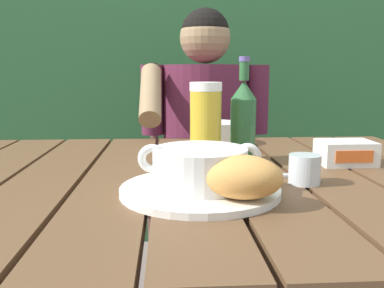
% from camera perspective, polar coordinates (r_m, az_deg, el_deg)
% --- Properties ---
extents(dining_table, '(1.27, 0.93, 0.75)m').
position_cam_1_polar(dining_table, '(0.89, -0.67, -9.86)').
color(dining_table, brown).
rests_on(dining_table, ground_plane).
extents(hedge_backdrop, '(3.23, 0.89, 2.50)m').
position_cam_1_polar(hedge_backdrop, '(2.60, -0.18, 13.21)').
color(hedge_backdrop, '#2A5931').
rests_on(hedge_backdrop, ground_plane).
extents(chair_near_diner, '(0.44, 0.46, 1.00)m').
position_cam_1_polar(chair_near_diner, '(1.82, 1.24, -5.62)').
color(chair_near_diner, '#51352F').
rests_on(chair_near_diner, ground_plane).
extents(person_eating, '(0.48, 0.47, 1.19)m').
position_cam_1_polar(person_eating, '(1.57, 1.79, 0.56)').
color(person_eating, '#581F36').
rests_on(person_eating, ground_plane).
extents(serving_plate, '(0.28, 0.28, 0.01)m').
position_cam_1_polar(serving_plate, '(0.73, 1.10, -6.33)').
color(serving_plate, white).
rests_on(serving_plate, dining_table).
extents(soup_bowl, '(0.21, 0.16, 0.08)m').
position_cam_1_polar(soup_bowl, '(0.72, 1.11, -3.11)').
color(soup_bowl, white).
rests_on(soup_bowl, serving_plate).
extents(bread_roll, '(0.15, 0.13, 0.07)m').
position_cam_1_polar(bread_roll, '(0.66, 6.97, -4.53)').
color(bread_roll, '#CF8E45').
rests_on(bread_roll, serving_plate).
extents(beer_glass, '(0.07, 0.07, 0.19)m').
position_cam_1_polar(beer_glass, '(0.93, 1.89, 2.77)').
color(beer_glass, gold).
rests_on(beer_glass, dining_table).
extents(beer_bottle, '(0.06, 0.06, 0.24)m').
position_cam_1_polar(beer_bottle, '(0.99, 7.07, 3.49)').
color(beer_bottle, '#295A30').
rests_on(beer_bottle, dining_table).
extents(water_glass_small, '(0.06, 0.06, 0.06)m').
position_cam_1_polar(water_glass_small, '(0.81, 15.26, -3.38)').
color(water_glass_small, silver).
rests_on(water_glass_small, dining_table).
extents(butter_tub, '(0.12, 0.09, 0.05)m').
position_cam_1_polar(butter_tub, '(1.01, 20.42, -1.13)').
color(butter_tub, white).
rests_on(butter_tub, dining_table).
extents(table_knife, '(0.16, 0.02, 0.01)m').
position_cam_1_polar(table_knife, '(0.84, 9.23, -4.29)').
color(table_knife, silver).
rests_on(table_knife, dining_table).
extents(diner_bowl, '(0.14, 0.14, 0.06)m').
position_cam_1_polar(diner_bowl, '(1.22, 3.42, 1.56)').
color(diner_bowl, white).
rests_on(diner_bowl, dining_table).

